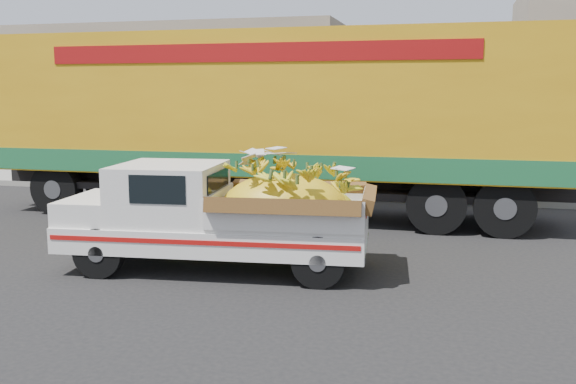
# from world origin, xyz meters

# --- Properties ---
(ground) EXTENTS (100.00, 100.00, 0.00)m
(ground) POSITION_xyz_m (0.00, 0.00, 0.00)
(ground) COLOR black
(ground) RESTS_ON ground
(curb) EXTENTS (60.00, 0.25, 0.15)m
(curb) POSITION_xyz_m (0.00, 6.28, 0.07)
(curb) COLOR gray
(curb) RESTS_ON ground
(sidewalk) EXTENTS (60.00, 4.00, 0.14)m
(sidewalk) POSITION_xyz_m (0.00, 8.38, 0.07)
(sidewalk) COLOR gray
(sidewalk) RESTS_ON ground
(building_left) EXTENTS (18.00, 6.00, 5.00)m
(building_left) POSITION_xyz_m (-8.00, 14.28, 2.50)
(building_left) COLOR gray
(building_left) RESTS_ON ground
(pickup_truck) EXTENTS (4.59, 2.05, 1.56)m
(pickup_truck) POSITION_xyz_m (1.88, -0.41, 0.84)
(pickup_truck) COLOR black
(pickup_truck) RESTS_ON ground
(semi_trailer) EXTENTS (12.00, 2.53, 3.80)m
(semi_trailer) POSITION_xyz_m (1.17, 3.83, 2.12)
(semi_trailer) COLOR black
(semi_trailer) RESTS_ON ground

